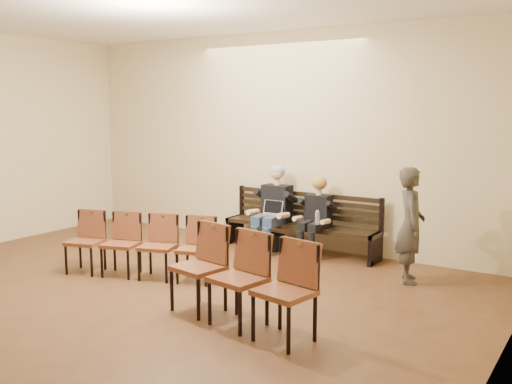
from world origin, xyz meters
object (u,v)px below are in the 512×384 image
at_px(seated_woman, 315,221).
at_px(bag, 272,242).
at_px(water_bottle, 317,225).
at_px(chair_row_front, 139,246).
at_px(chair_row_back, 238,279).
at_px(passerby, 411,216).
at_px(bench, 300,238).
at_px(seated_man, 274,208).
at_px(laptop, 268,217).

height_order(seated_woman, bag, seated_woman).
relative_size(water_bottle, chair_row_front, 0.10).
xyz_separation_m(water_bottle, bag, (-0.94, 0.25, -0.43)).
distance_m(chair_row_front, chair_row_back, 2.23).
distance_m(bag, passerby, 2.56).
relative_size(bench, water_bottle, 12.10).
height_order(bench, passerby, passerby).
xyz_separation_m(seated_man, chair_row_front, (-0.77, -2.25, -0.25)).
height_order(passerby, chair_row_front, passerby).
distance_m(seated_woman, passerby, 1.73).
xyz_separation_m(seated_man, seated_woman, (0.75, 0.00, -0.13)).
relative_size(water_bottle, bag, 0.60).
height_order(seated_woman, laptop, seated_woman).
xyz_separation_m(bench, passerby, (1.95, -0.60, 0.65)).
relative_size(seated_woman, water_bottle, 5.11).
xyz_separation_m(bag, chair_row_front, (-0.73, -2.24, 0.30)).
height_order(seated_man, water_bottle, seated_man).
distance_m(bench, seated_woman, 0.48).
bearing_deg(water_bottle, chair_row_back, -80.78).
relative_size(bench, chair_row_back, 1.46).
bearing_deg(passerby, seated_man, 53.60).
xyz_separation_m(seated_woman, laptop, (-0.72, -0.20, 0.03)).
distance_m(laptop, chair_row_front, 2.20).
bearing_deg(chair_row_back, bag, 125.11).
xyz_separation_m(seated_man, passerby, (2.37, -0.48, 0.19)).
height_order(seated_woman, water_bottle, seated_woman).
bearing_deg(laptop, seated_man, 88.94).
bearing_deg(water_bottle, laptop, 176.06).
bearing_deg(chair_row_front, water_bottle, 32.18).
bearing_deg(water_bottle, bag, 164.92).
xyz_separation_m(seated_woman, chair_row_back, (0.60, -2.95, -0.05)).
xyz_separation_m(seated_man, bag, (-0.03, -0.01, -0.55)).
height_order(water_bottle, passerby, passerby).
bearing_deg(bench, bag, -164.02).
distance_m(seated_man, water_bottle, 0.95).
height_order(seated_man, bag, seated_man).
bearing_deg(bag, bench, 15.98).
distance_m(bag, chair_row_back, 3.27).
xyz_separation_m(seated_woman, water_bottle, (0.16, -0.26, 0.01)).
bearing_deg(seated_woman, water_bottle, -58.44).
xyz_separation_m(seated_woman, chair_row_front, (-1.51, -2.25, -0.12)).
distance_m(bench, chair_row_back, 3.22).
xyz_separation_m(bench, bag, (-0.45, -0.13, -0.09)).
bearing_deg(passerby, chair_row_back, 132.50).
distance_m(seated_man, seated_woman, 0.76).
xyz_separation_m(bench, chair_row_back, (0.93, -3.07, 0.27)).
xyz_separation_m(laptop, chair_row_back, (1.32, -2.75, -0.08)).
xyz_separation_m(bench, chair_row_front, (-1.18, -2.37, 0.21)).
relative_size(chair_row_front, chair_row_back, 1.18).
relative_size(seated_man, seated_woman, 1.24).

